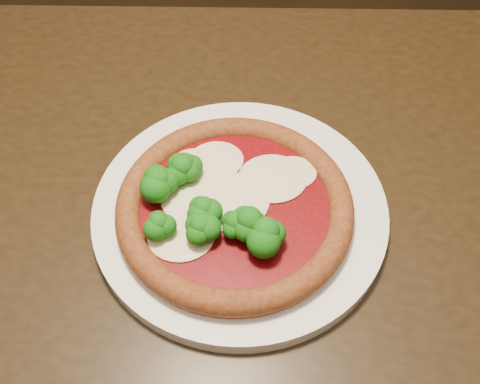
{
  "coord_description": "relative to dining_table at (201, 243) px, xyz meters",
  "views": [
    {
      "loc": [
        0.11,
        -0.31,
        1.25
      ],
      "look_at": [
        0.13,
        0.04,
        0.79
      ],
      "focal_mm": 40.0,
      "sensor_mm": 36.0,
      "label": 1
    }
  ],
  "objects": [
    {
      "name": "pizza",
      "position": [
        0.04,
        -0.05,
        0.14
      ],
      "size": [
        0.26,
        0.26,
        0.06
      ],
      "rotation": [
        0.0,
        0.0,
        0.4
      ],
      "color": "brown",
      "rests_on": "plate"
    },
    {
      "name": "plate",
      "position": [
        0.05,
        -0.03,
        0.12
      ],
      "size": [
        0.33,
        0.33,
        0.02
      ],
      "primitive_type": "cylinder",
      "color": "white",
      "rests_on": "dining_table"
    },
    {
      "name": "dining_table",
      "position": [
        0.0,
        0.0,
        0.0
      ],
      "size": [
        1.14,
        0.83,
        0.75
      ],
      "rotation": [
        0.0,
        0.0,
        -0.08
      ],
      "color": "black",
      "rests_on": "floor"
    }
  ]
}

